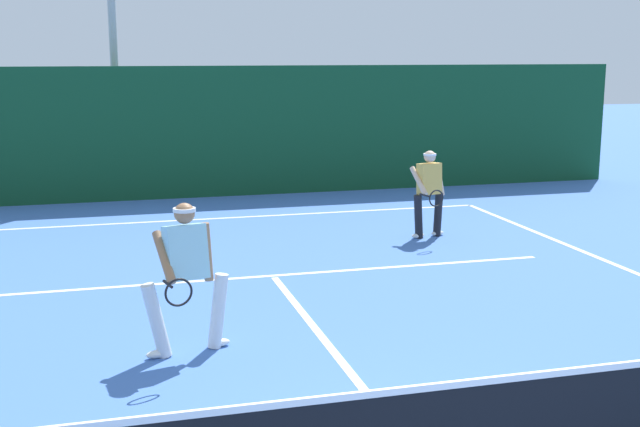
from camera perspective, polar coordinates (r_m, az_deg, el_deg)
The scene contains 8 objects.
court_line_baseline_far at distance 16.29m, azimuth -6.49°, elevation -0.31°, with size 10.47×0.10×0.01m, color white.
court_line_service at distance 12.06m, azimuth -3.29°, elevation -4.34°, with size 8.54×0.10×0.01m, color white.
court_line_centre at distance 9.01m, azimuth 1.12°, elevation -9.79°, with size 0.10×6.40×0.01m, color white.
player_near at distance 8.91m, azimuth -9.30°, elevation -4.00°, with size 1.00×0.91×1.67m.
player_far at distance 14.49m, azimuth 7.60°, elevation 1.61°, with size 0.69×0.88×1.54m.
tennis_ball_extra at distance 10.55m, azimuth -6.88°, elevation -6.52°, with size 0.07×0.07×0.07m, color #D1E033.
back_fence_windscreen at distance 18.56m, azimuth -7.80°, elevation 5.63°, with size 20.07×0.12×2.93m, color #114325.
light_pole at distance 19.33m, azimuth -14.27°, elevation 13.23°, with size 0.55×0.44×6.44m.
Camera 1 is at (-2.37, -4.88, 3.23)m, focal length 45.97 mm.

